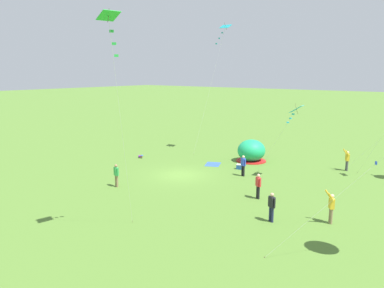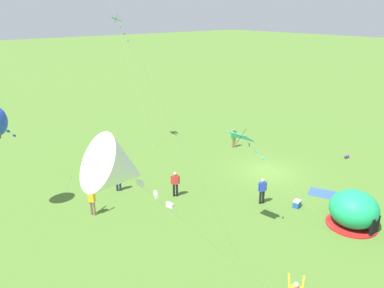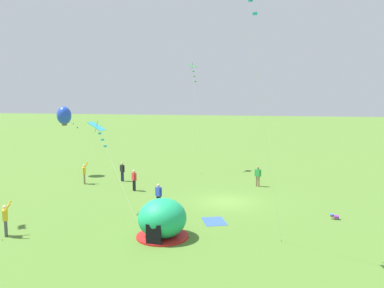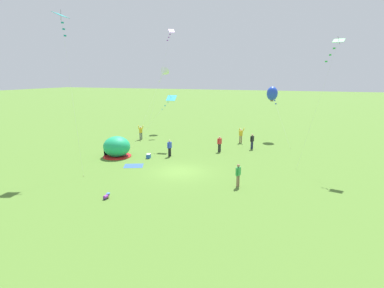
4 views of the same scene
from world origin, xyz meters
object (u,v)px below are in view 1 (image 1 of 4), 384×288
(person_arms_raised, at_px, (331,206))
(kite_cyan, at_px, (295,111))
(person_flying_kite, at_px, (347,159))
(person_with_toddler, at_px, (272,206))
(cooler_box, at_px, (240,167))
(kite_green, at_px, (110,26))
(person_center_field, at_px, (116,174))
(person_watching_sky, at_px, (243,165))
(person_near_tent, at_px, (258,185))
(popup_tent, at_px, (251,151))
(kite_teal, at_px, (224,30))
(toddler_crawling, at_px, (141,156))

(person_arms_raised, xyz_separation_m, kite_cyan, (-7.01, -5.24, 4.46))
(person_flying_kite, height_order, person_with_toddler, person_flying_kite)
(cooler_box, bearing_deg, kite_green, 9.13)
(person_center_field, height_order, person_arms_raised, person_arms_raised)
(person_watching_sky, bearing_deg, person_near_tent, 40.15)
(kite_green, bearing_deg, popup_tent, -170.56)
(kite_teal, height_order, kite_green, kite_teal)
(person_watching_sky, relative_size, person_with_toddler, 1.00)
(person_flying_kite, distance_m, person_with_toddler, 14.27)
(popup_tent, distance_m, person_flying_kite, 8.45)
(popup_tent, bearing_deg, person_near_tent, 31.01)
(person_watching_sky, xyz_separation_m, person_flying_kite, (-6.92, 6.27, 0.03))
(person_near_tent, relative_size, kite_teal, 0.13)
(toddler_crawling, distance_m, person_with_toddler, 18.66)
(person_with_toddler, xyz_separation_m, kite_cyan, (-8.83, -2.48, 4.50))
(person_watching_sky, xyz_separation_m, person_arms_raised, (5.53, 8.82, 0.03))
(kite_green, bearing_deg, person_arms_raised, 140.24)
(person_flying_kite, relative_size, person_with_toddler, 1.10)
(cooler_box, xyz_separation_m, person_with_toddler, (9.07, 7.38, 0.74))
(toddler_crawling, height_order, kite_teal, kite_teal)
(person_watching_sky, height_order, person_with_toddler, same)
(person_center_field, height_order, kite_cyan, kite_cyan)
(cooler_box, distance_m, kite_green, 19.40)
(kite_cyan, bearing_deg, cooler_box, -92.73)
(toddler_crawling, distance_m, kite_cyan, 15.90)
(popup_tent, height_order, person_near_tent, popup_tent)
(cooler_box, distance_m, person_watching_sky, 2.29)
(popup_tent, xyz_separation_m, person_flying_kite, (-1.95, 8.22, 0.00))
(toddler_crawling, distance_m, person_flying_kite, 19.08)
(person_arms_raised, distance_m, kite_teal, 22.47)
(popup_tent, bearing_deg, cooler_box, 10.98)
(kite_teal, bearing_deg, cooler_box, 45.61)
(person_watching_sky, xyz_separation_m, kite_teal, (-6.55, -6.26, 11.53))
(kite_teal, bearing_deg, person_center_field, 1.02)
(toddler_crawling, distance_m, person_watching_sky, 11.32)
(cooler_box, xyz_separation_m, person_arms_raised, (7.25, 10.14, 0.78))
(person_with_toddler, distance_m, kite_teal, 21.85)
(person_flying_kite, height_order, kite_cyan, kite_cyan)
(person_with_toddler, xyz_separation_m, person_arms_raised, (-1.82, 2.76, 0.03))
(kite_green, bearing_deg, person_with_toddler, 146.60)
(kite_cyan, bearing_deg, popup_tent, -122.19)
(person_center_field, bearing_deg, person_with_toddler, 94.48)
(cooler_box, relative_size, kite_teal, 0.05)
(person_center_field, distance_m, kite_green, 13.50)
(person_center_field, bearing_deg, popup_tent, 163.05)
(toddler_crawling, relative_size, person_watching_sky, 0.32)
(cooler_box, height_order, kite_teal, kite_teal)
(kite_teal, bearing_deg, person_arms_raised, 51.30)
(person_with_toddler, height_order, person_near_tent, same)
(person_center_field, bearing_deg, person_flying_kite, 141.13)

